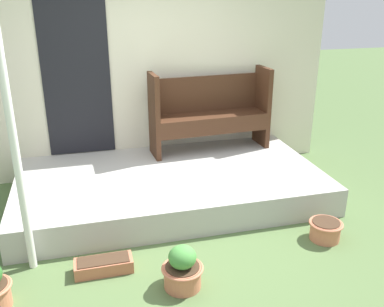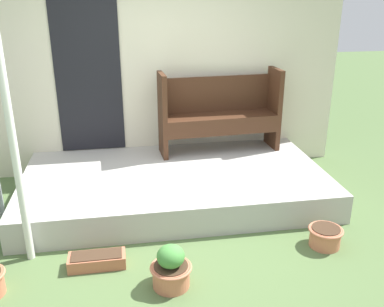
{
  "view_description": "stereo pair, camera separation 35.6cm",
  "coord_description": "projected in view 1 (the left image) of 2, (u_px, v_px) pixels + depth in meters",
  "views": [
    {
      "loc": [
        -0.71,
        -3.48,
        2.3
      ],
      "look_at": [
        0.29,
        0.32,
        0.77
      ],
      "focal_mm": 40.0,
      "sensor_mm": 36.0,
      "label": 1
    },
    {
      "loc": [
        -0.36,
        -3.56,
        2.3
      ],
      "look_at": [
        0.29,
        0.32,
        0.77
      ],
      "focal_mm": 40.0,
      "sensor_mm": 36.0,
      "label": 2
    }
  ],
  "objects": [
    {
      "name": "flower_pot_middle",
      "position": [
        182.0,
        270.0,
        3.47
      ],
      "size": [
        0.35,
        0.35,
        0.38
      ],
      "color": "#C67251",
      "rests_on": "ground_plane"
    },
    {
      "name": "bench",
      "position": [
        210.0,
        109.0,
        5.44
      ],
      "size": [
        1.54,
        0.49,
        1.03
      ],
      "rotation": [
        0.0,
        0.0,
        0.06
      ],
      "color": "#422616",
      "rests_on": "porch_slab"
    },
    {
      "name": "support_post",
      "position": [
        14.0,
        147.0,
        3.37
      ],
      "size": [
        0.07,
        0.07,
        2.25
      ],
      "color": "white",
      "rests_on": "ground_plane"
    },
    {
      "name": "house_wall",
      "position": [
        150.0,
        73.0,
        5.39
      ],
      "size": [
        4.63,
        0.08,
        2.6
      ],
      "color": "beige",
      "rests_on": "ground_plane"
    },
    {
      "name": "porch_slab",
      "position": [
        171.0,
        185.0,
        4.96
      ],
      "size": [
        3.43,
        1.84,
        0.32
      ],
      "color": "#B2AFA8",
      "rests_on": "ground_plane"
    },
    {
      "name": "flower_pot_right",
      "position": [
        325.0,
        229.0,
        4.15
      ],
      "size": [
        0.33,
        0.33,
        0.19
      ],
      "color": "#C67251",
      "rests_on": "ground_plane"
    },
    {
      "name": "ground_plane",
      "position": [
        172.0,
        242.0,
        4.14
      ],
      "size": [
        24.0,
        24.0,
        0.0
      ],
      "primitive_type": "plane",
      "color": "#516B3D"
    },
    {
      "name": "planter_box_rect",
      "position": [
        104.0,
        265.0,
        3.69
      ],
      "size": [
        0.5,
        0.2,
        0.12
      ],
      "color": "#B76647",
      "rests_on": "ground_plane"
    }
  ]
}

